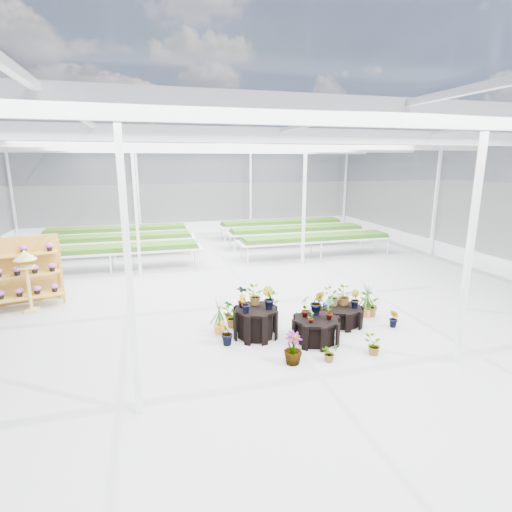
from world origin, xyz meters
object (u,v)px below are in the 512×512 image
object	(u,v)px
plinth_low	(342,316)
plinth_tall	(256,323)
shelf_rack	(26,273)
bird_table	(28,281)
plinth_mid	(316,330)

from	to	relation	value
plinth_low	plinth_tall	bearing A→B (deg)	-177.40
plinth_tall	shelf_rack	bearing A→B (deg)	146.82
plinth_tall	bird_table	size ratio (longest dim) A/B	0.59
plinth_mid	shelf_rack	size ratio (longest dim) A/B	0.54
plinth_tall	shelf_rack	size ratio (longest dim) A/B	0.52
bird_table	shelf_rack	bearing A→B (deg)	123.29
plinth_low	bird_table	world-z (taller)	bird_table
plinth_mid	shelf_rack	bearing A→B (deg)	147.96
plinth_low	shelf_rack	xyz separation A→B (m)	(-7.60, 3.43, 0.72)
plinth_tall	plinth_mid	world-z (taller)	plinth_tall
plinth_low	shelf_rack	bearing A→B (deg)	155.70
plinth_tall	plinth_low	size ratio (longest dim) A/B	1.01
plinth_low	shelf_rack	distance (m)	8.37
plinth_mid	bird_table	xyz separation A→B (m)	(-6.45, 3.63, 0.56)
plinth_low	shelf_rack	world-z (taller)	shelf_rack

